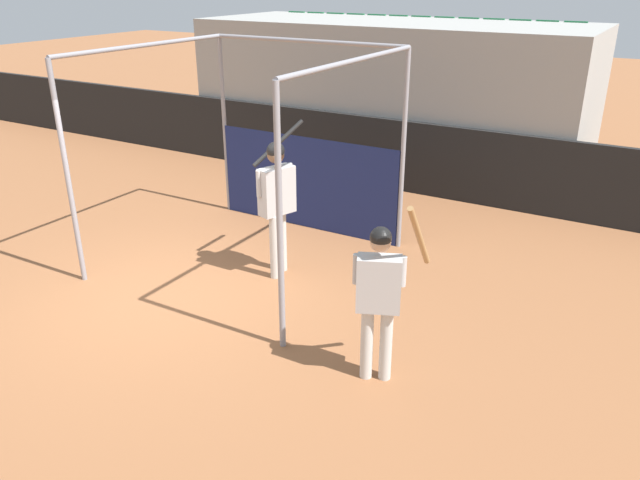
% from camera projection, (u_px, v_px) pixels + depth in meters
% --- Properties ---
extents(ground_plane, '(60.00, 60.00, 0.00)m').
position_uv_depth(ground_plane, '(161.00, 296.00, 8.28)').
color(ground_plane, '#935B38').
extents(outfield_wall, '(24.00, 0.12, 1.37)m').
position_uv_depth(outfield_wall, '(357.00, 149.00, 12.49)').
color(outfield_wall, black).
rests_on(outfield_wall, ground).
extents(bleacher_section, '(8.15, 3.20, 3.05)m').
position_uv_depth(bleacher_section, '(393.00, 94.00, 13.47)').
color(bleacher_section, '#9E9E99').
rests_on(bleacher_section, ground).
extents(batting_cage, '(3.40, 3.35, 3.03)m').
position_uv_depth(batting_cage, '(288.00, 160.00, 9.59)').
color(batting_cage, gray).
rests_on(batting_cage, ground).
extents(player_batter, '(0.62, 1.02, 2.08)m').
position_uv_depth(player_batter, '(277.00, 195.00, 8.44)').
color(player_batter, silver).
rests_on(player_batter, ground).
extents(player_waiting, '(0.65, 0.60, 2.03)m').
position_uv_depth(player_waiting, '(380.00, 291.00, 6.21)').
color(player_waiting, silver).
rests_on(player_waiting, ground).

